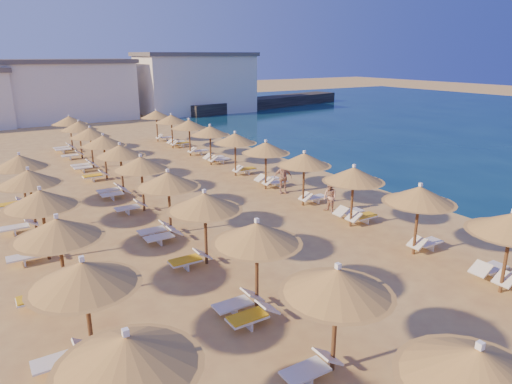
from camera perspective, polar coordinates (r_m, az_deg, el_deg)
ground at (r=19.52m, az=3.73°, el=-7.02°), size 220.00×220.00×0.00m
jetty at (r=71.30m, az=1.28°, el=11.13°), size 30.13×10.66×1.50m
hotel_blocks at (r=61.31m, az=-20.53°, el=11.93°), size 46.08×9.86×8.10m
parasol_row_east at (r=25.73m, az=3.51°, el=4.77°), size 2.90×43.75×3.04m
parasol_row_west at (r=22.29m, az=-12.69°, el=2.48°), size 2.90×43.75×3.04m
parasol_row_inland at (r=17.69m, az=-24.50°, el=-2.43°), size 2.90×21.47×3.04m
loungers at (r=23.13m, az=-6.20°, el=-2.29°), size 15.83×41.48×0.66m
beachgoer_b at (r=23.79m, az=9.21°, el=-0.66°), size 0.63×0.80×1.63m
beachgoer_c at (r=26.82m, az=3.36°, el=1.81°), size 1.19×0.88×1.88m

